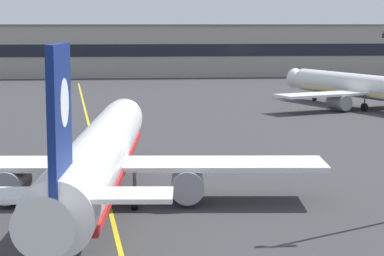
% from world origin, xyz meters
% --- Properties ---
extents(taxiway_centreline, '(13.75, 179.52, 0.01)m').
position_xyz_m(taxiway_centreline, '(0.00, 30.00, 0.00)').
color(taxiway_centreline, yellow).
rests_on(taxiway_centreline, ground).
extents(airliner_foreground, '(32.30, 41.52, 11.65)m').
position_xyz_m(airliner_foreground, '(0.58, 14.45, 3.37)').
color(airliner_foreground, white).
rests_on(airliner_foreground, ground).
extents(airliner_background, '(29.47, 37.12, 10.88)m').
position_xyz_m(airliner_background, '(38.37, 68.52, 3.15)').
color(airliner_background, white).
rests_on(airliner_background, ground).
extents(safety_cone_by_nose_gear, '(0.44, 0.44, 0.55)m').
position_xyz_m(safety_cone_by_nose_gear, '(0.96, 30.79, 0.26)').
color(safety_cone_by_nose_gear, orange).
rests_on(safety_cone_by_nose_gear, ground).
extents(terminal_building, '(167.53, 12.40, 12.18)m').
position_xyz_m(terminal_building, '(5.94, 139.58, 6.10)').
color(terminal_building, '#9E998E').
rests_on(terminal_building, ground).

